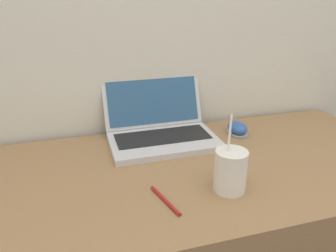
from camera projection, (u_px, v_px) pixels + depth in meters
name	position (u px, v px, depth m)	size (l,w,h in m)	color
laptop	(159.00, 123.00, 1.12)	(0.35, 0.31, 0.24)	silver
drink_cup	(231.00, 170.00, 0.82)	(0.08, 0.08, 0.20)	silver
computer_mouse	(237.00, 128.00, 1.17)	(0.07, 0.09, 0.04)	#B2B2B7
pen	(165.00, 200.00, 0.79)	(0.04, 0.13, 0.01)	#A51E1E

